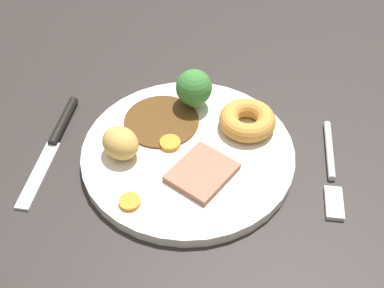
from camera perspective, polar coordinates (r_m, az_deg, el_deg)
The scene contains 11 objects.
dining_table at distance 64.43cm, azimuth 1.64°, elevation -1.35°, with size 120.00×84.00×3.60cm, color #2B2623.
dinner_plate at distance 61.26cm, azimuth -0.00°, elevation -1.10°, with size 26.07×26.07×1.40cm, color silver.
gravy_pool at distance 64.19cm, azimuth -3.07°, elevation 2.64°, with size 9.68×9.68×0.30cm, color #563819.
meat_slice_main at distance 57.81cm, azimuth 1.48°, elevation -3.27°, with size 7.15×6.06×0.80cm, color #9E664C.
yorkshire_pudding at distance 63.09cm, azimuth 6.80°, elevation 2.71°, with size 7.16×7.16×2.45cm, color #C68938.
roast_potato_left at distance 59.44cm, azimuth -7.73°, elevation 0.10°, with size 4.78×3.96×3.77cm, color tan.
carrot_coin_front at distance 55.66cm, azimuth -6.64°, elevation -6.60°, with size 2.41×2.41×0.51cm, color orange.
carrot_coin_back at distance 61.13cm, azimuth -2.06°, elevation 0.10°, with size 2.56×2.56×0.61cm, color orange.
broccoli_floret at distance 64.73cm, azimuth 0.67°, elevation 6.43°, with size 4.76×4.76×5.36cm.
fork at distance 62.27cm, azimuth 16.09°, elevation -2.94°, with size 2.87×15.32×0.90cm.
knife at distance 65.50cm, azimuth -15.01°, elevation 0.50°, with size 3.86×18.53×1.20cm.
Camera 1 is at (0.50, 43.49, 49.34)cm, focal length 46.58 mm.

